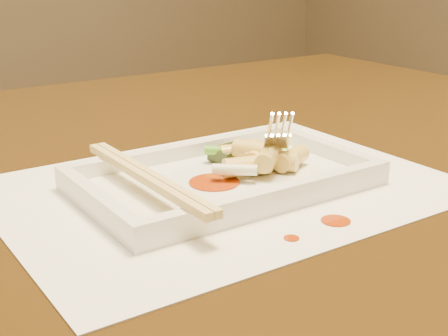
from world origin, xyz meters
TOP-DOWN VIEW (x-y plane):
  - table at (0.00, 0.00)m, footprint 1.40×0.90m
  - placemat at (0.06, -0.11)m, footprint 0.40×0.30m
  - sauce_splatter_a at (0.09, -0.22)m, footprint 0.02×0.02m
  - sauce_splatter_b at (0.04, -0.23)m, footprint 0.01×0.01m
  - plate_base at (0.06, -0.11)m, footprint 0.26×0.16m
  - plate_rim_far at (0.06, -0.03)m, footprint 0.26×0.01m
  - plate_rim_near at (0.06, -0.18)m, footprint 0.26×0.01m
  - plate_rim_left at (-0.07, -0.11)m, footprint 0.01×0.14m
  - plate_rim_right at (0.18, -0.11)m, footprint 0.01×0.14m
  - veg_piece at (0.09, -0.07)m, footprint 0.04×0.03m
  - scallion_white at (0.06, -0.12)m, footprint 0.04×0.03m
  - scallion_green at (0.10, -0.09)m, footprint 0.07×0.06m
  - chopstick_a at (-0.02, -0.11)m, footprint 0.01×0.20m
  - chopstick_b at (-0.02, -0.11)m, footprint 0.01×0.20m
  - fork at (0.13, -0.09)m, footprint 0.09×0.10m
  - sauce_blob_0 at (0.04, -0.11)m, footprint 0.05×0.05m
  - rice_cake_0 at (0.10, -0.08)m, footprint 0.04×0.03m
  - rice_cake_1 at (0.11, -0.11)m, footprint 0.04×0.05m
  - rice_cake_2 at (0.10, -0.10)m, footprint 0.04×0.05m
  - rice_cake_3 at (0.08, -0.11)m, footprint 0.05×0.03m
  - rice_cake_4 at (0.10, -0.10)m, footprint 0.04×0.04m
  - rice_cake_5 at (0.10, -0.12)m, footprint 0.05×0.04m
  - rice_cake_6 at (0.13, -0.12)m, footprint 0.05×0.03m
  - rice_cake_7 at (0.11, -0.09)m, footprint 0.03×0.05m

SIDE VIEW (x-z plane):
  - table at x=0.00m, z-range 0.27..1.02m
  - placemat at x=0.06m, z-range 0.75..0.75m
  - sauce_splatter_a at x=0.09m, z-range 0.75..0.75m
  - sauce_splatter_b at x=0.04m, z-range 0.75..0.75m
  - plate_base at x=0.06m, z-range 0.75..0.76m
  - sauce_blob_0 at x=0.04m, z-range 0.76..0.76m
  - plate_rim_far at x=0.06m, z-range 0.76..0.77m
  - plate_rim_near at x=0.06m, z-range 0.76..0.77m
  - plate_rim_left at x=-0.07m, z-range 0.76..0.77m
  - plate_rim_right at x=0.18m, z-range 0.76..0.77m
  - veg_piece at x=0.09m, z-range 0.76..0.77m
  - rice_cake_0 at x=0.10m, z-range 0.76..0.78m
  - rice_cake_1 at x=0.11m, z-range 0.76..0.78m
  - rice_cake_3 at x=0.08m, z-range 0.76..0.78m
  - rice_cake_4 at x=0.10m, z-range 0.76..0.78m
  - rice_cake_6 at x=0.13m, z-range 0.76..0.78m
  - rice_cake_7 at x=0.11m, z-range 0.76..0.78m
  - scallion_white at x=0.06m, z-range 0.77..0.78m
  - scallion_green at x=0.10m, z-range 0.77..0.78m
  - rice_cake_2 at x=0.10m, z-range 0.77..0.79m
  - rice_cake_5 at x=0.10m, z-range 0.77..0.78m
  - chopstick_a at x=-0.02m, z-range 0.77..0.78m
  - chopstick_b at x=-0.02m, z-range 0.77..0.78m
  - fork at x=0.13m, z-range 0.76..0.90m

